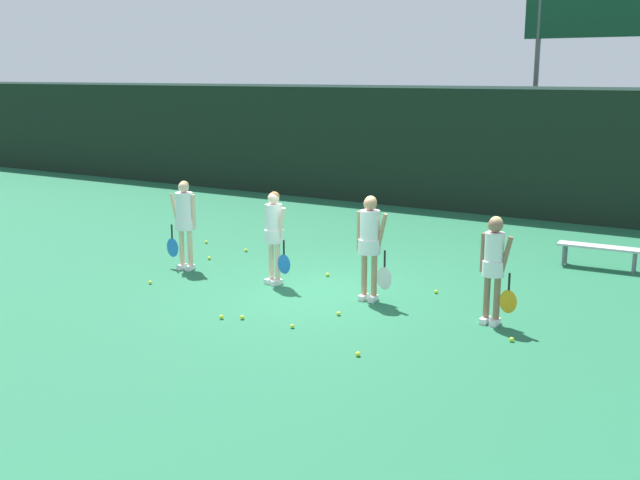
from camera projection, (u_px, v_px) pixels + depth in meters
name	position (u px, v px, depth m)	size (l,w,h in m)	color
ground_plane	(319.00, 293.00, 13.25)	(140.00, 140.00, 0.00)	#216642
fence_windscreen	(488.00, 151.00, 20.20)	(60.00, 0.08, 3.48)	black
scoreboard	(604.00, 32.00, 19.92)	(4.24, 0.15, 6.14)	#515156
bench_courtside	(600.00, 249.00, 14.82)	(1.62, 0.43, 0.46)	#B2B2B7
player_0	(184.00, 217.00, 14.64)	(0.67, 0.40, 1.76)	beige
player_1	(274.00, 230.00, 13.61)	(0.61, 0.35, 1.72)	beige
player_2	(370.00, 238.00, 12.60)	(0.66, 0.38, 1.81)	tan
player_3	(494.00, 261.00, 11.41)	(0.62, 0.34, 1.69)	#8C664C
tennis_ball_0	(328.00, 275.00, 14.31)	(0.07, 0.07, 0.07)	#CCE033
tennis_ball_1	(292.00, 326.00, 11.40)	(0.07, 0.07, 0.07)	#CCE033
tennis_ball_2	(436.00, 292.00, 13.20)	(0.07, 0.07, 0.07)	#CCE033
tennis_ball_3	(221.00, 317.00, 11.82)	(0.07, 0.07, 0.07)	#CCE033
tennis_ball_4	(246.00, 250.00, 16.29)	(0.07, 0.07, 0.07)	#CCE033
tennis_ball_5	(150.00, 282.00, 13.79)	(0.06, 0.06, 0.06)	#CCE033
tennis_ball_6	(242.00, 317.00, 11.80)	(0.07, 0.07, 0.07)	#CCE033
tennis_ball_7	(358.00, 354.00, 10.26)	(0.07, 0.07, 0.07)	#CCE033
tennis_ball_8	(339.00, 314.00, 12.00)	(0.07, 0.07, 0.07)	#CCE033
tennis_ball_9	(206.00, 242.00, 17.08)	(0.07, 0.07, 0.07)	#CCE033
tennis_ball_10	(512.00, 339.00, 10.83)	(0.07, 0.07, 0.07)	#CCE033
tennis_ball_11	(209.00, 258.00, 15.59)	(0.07, 0.07, 0.07)	#CCE033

